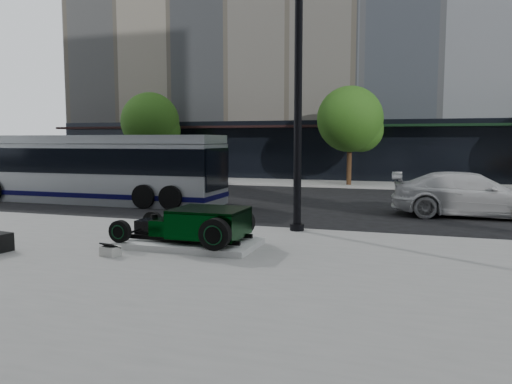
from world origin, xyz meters
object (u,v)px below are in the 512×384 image
(lamppost, at_px, (298,111))
(white_sedan, at_px, (471,195))
(hot_rod, at_px, (201,224))
(transit_bus, at_px, (91,168))

(lamppost, distance_m, white_sedan, 7.79)
(hot_rod, height_order, white_sedan, white_sedan)
(hot_rod, bearing_deg, lamppost, 59.41)
(transit_bus, distance_m, white_sedan, 15.58)
(transit_bus, height_order, white_sedan, transit_bus)
(transit_bus, bearing_deg, hot_rod, -41.31)
(hot_rod, xyz_separation_m, white_sedan, (6.83, 8.09, 0.09))
(hot_rod, relative_size, lamppost, 0.43)
(hot_rod, relative_size, transit_bus, 0.27)
(lamppost, height_order, transit_bus, lamppost)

